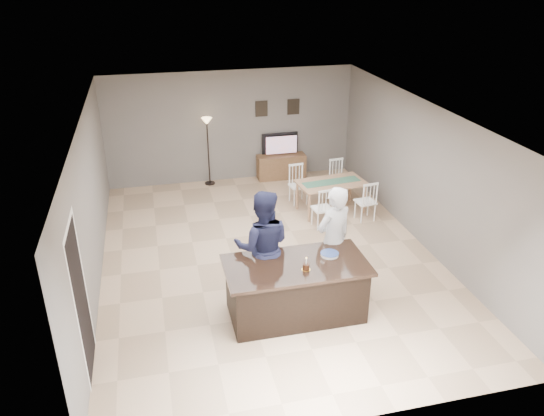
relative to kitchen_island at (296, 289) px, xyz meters
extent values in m
plane|color=tan|center=(0.00, 1.80, -0.45)|extent=(8.00, 8.00, 0.00)
plane|color=slate|center=(0.00, 5.80, 0.90)|extent=(6.00, 0.00, 6.00)
plane|color=slate|center=(0.00, -2.20, 0.90)|extent=(6.00, 0.00, 6.00)
plane|color=slate|center=(-3.00, 1.80, 0.90)|extent=(0.00, 8.00, 8.00)
plane|color=slate|center=(3.00, 1.80, 0.90)|extent=(0.00, 8.00, 8.00)
plane|color=white|center=(0.00, 1.80, 2.25)|extent=(8.00, 8.00, 0.00)
cube|color=black|center=(0.00, 0.00, -0.03)|extent=(2.00, 1.00, 0.85)
cube|color=black|center=(0.00, 0.00, 0.42)|extent=(2.15, 1.10, 0.05)
cube|color=brown|center=(1.20, 5.57, -0.15)|extent=(1.20, 0.40, 0.60)
imported|color=black|center=(1.20, 5.64, 0.41)|extent=(0.91, 0.12, 0.53)
plane|color=orange|center=(1.20, 5.56, 0.42)|extent=(0.78, 0.00, 0.78)
cube|color=black|center=(0.75, 5.78, 1.30)|extent=(0.30, 0.02, 0.38)
cube|color=black|center=(1.55, 5.78, 1.30)|extent=(0.30, 0.02, 0.38)
plane|color=black|center=(-2.99, -0.50, 0.60)|extent=(0.00, 2.10, 2.10)
plane|color=white|center=(-2.99, -0.50, 1.69)|extent=(0.00, 1.02, 1.02)
imported|color=silver|center=(0.78, 0.55, 0.46)|extent=(0.78, 0.64, 1.84)
imported|color=#1A1C39|center=(-0.39, 0.55, 0.49)|extent=(1.05, 0.90, 1.88)
cylinder|color=gold|center=(0.09, -0.19, 0.45)|extent=(0.13, 0.13, 0.00)
cylinder|color=#34190E|center=(0.09, -0.19, 0.49)|extent=(0.10, 0.10, 0.09)
cylinder|color=white|center=(0.09, -0.19, 0.59)|extent=(0.02, 0.02, 0.10)
sphere|color=#FFBF4C|center=(0.09, -0.19, 0.65)|extent=(0.02, 0.02, 0.02)
cylinder|color=white|center=(0.56, 0.12, 0.45)|extent=(0.27, 0.27, 0.01)
cylinder|color=white|center=(0.56, 0.12, 0.47)|extent=(0.27, 0.27, 0.01)
cylinder|color=white|center=(0.56, 0.12, 0.48)|extent=(0.27, 0.27, 0.01)
cylinder|color=navy|center=(0.56, 0.12, 0.49)|extent=(0.28, 0.28, 0.00)
cube|color=#A8815B|center=(1.76, 3.43, 0.21)|extent=(1.53, 0.97, 0.04)
cylinder|color=#A8815B|center=(1.15, 3.02, -0.13)|extent=(0.05, 0.05, 0.64)
cylinder|color=#A8815B|center=(2.37, 3.83, -0.13)|extent=(0.05, 0.05, 0.64)
cube|color=#407455|center=(1.76, 3.43, 0.23)|extent=(1.30, 0.46, 0.01)
cube|color=white|center=(1.34, 2.74, -0.05)|extent=(0.42, 0.40, 0.04)
cylinder|color=white|center=(1.20, 2.58, -0.26)|extent=(0.03, 0.03, 0.39)
cylinder|color=white|center=(1.48, 2.91, -0.26)|extent=(0.03, 0.03, 0.39)
cube|color=white|center=(1.36, 2.58, 0.41)|extent=(0.35, 0.07, 0.05)
cube|color=white|center=(2.33, 2.85, -0.05)|extent=(0.42, 0.40, 0.04)
cylinder|color=white|center=(2.19, 2.69, -0.26)|extent=(0.03, 0.03, 0.39)
cylinder|color=white|center=(2.47, 3.02, -0.26)|extent=(0.03, 0.03, 0.39)
cube|color=white|center=(2.35, 2.69, 0.41)|extent=(0.35, 0.07, 0.05)
cube|color=white|center=(1.20, 4.00, -0.05)|extent=(0.42, 0.40, 0.04)
cylinder|color=white|center=(1.33, 4.17, -0.26)|extent=(0.03, 0.03, 0.39)
cylinder|color=white|center=(1.06, 3.84, -0.26)|extent=(0.03, 0.03, 0.39)
cube|color=white|center=(1.18, 4.17, 0.41)|extent=(0.35, 0.07, 0.05)
cube|color=white|center=(2.19, 4.11, -0.05)|extent=(0.42, 0.40, 0.04)
cylinder|color=white|center=(2.33, 4.28, -0.26)|extent=(0.03, 0.03, 0.39)
cylinder|color=white|center=(2.05, 3.95, -0.26)|extent=(0.03, 0.03, 0.39)
cube|color=white|center=(2.17, 4.28, 0.41)|extent=(0.35, 0.07, 0.05)
cylinder|color=black|center=(-0.61, 5.59, -0.44)|extent=(0.25, 0.25, 0.03)
cylinder|color=black|center=(-0.61, 5.59, 0.33)|extent=(0.03, 0.03, 1.53)
cone|color=#F2CA85|center=(-0.61, 5.59, 1.13)|extent=(0.25, 0.25, 0.16)
camera|label=1|loc=(-1.93, -6.51, 4.55)|focal=35.00mm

